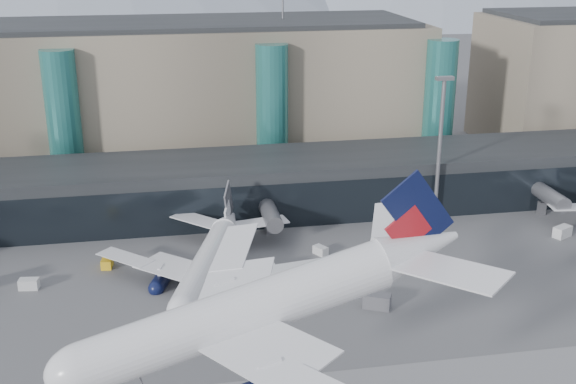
# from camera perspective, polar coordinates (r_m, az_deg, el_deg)

# --- Properties ---
(concourse) EXTENTS (170.00, 27.00, 10.00)m
(concourse) POSITION_cam_1_polar(r_m,az_deg,el_deg) (130.73, -2.28, 0.53)
(concourse) COLOR black
(concourse) RESTS_ON ground
(terminal_main) EXTENTS (130.00, 30.00, 31.00)m
(terminal_main) POSITION_cam_1_polar(r_m,az_deg,el_deg) (158.19, -13.09, 7.35)
(terminal_main) COLOR gray
(terminal_main) RESTS_ON ground
(teal_towers) EXTENTS (116.40, 19.40, 46.00)m
(teal_towers) POSITION_cam_1_polar(r_m,az_deg,el_deg) (142.71, -9.25, 5.71)
(teal_towers) COLOR #2A7571
(teal_towers) RESTS_ON ground
(lightmast_mid) EXTENTS (3.00, 1.20, 25.60)m
(lightmast_mid) POSITION_cam_1_polar(r_m,az_deg,el_deg) (126.50, 11.92, 3.93)
(lightmast_mid) COLOR slate
(lightmast_mid) RESTS_ON ground
(hero_jet) EXTENTS (38.51, 38.43, 12.49)m
(hero_jet) POSITION_cam_1_polar(r_m,az_deg,el_deg) (61.61, -0.66, -7.72)
(hero_jet) COLOR silver
(hero_jet) RESTS_ON ground
(jet_parked_mid) EXTENTS (35.35, 37.10, 11.91)m
(jet_parked_mid) POSITION_cam_1_polar(r_m,az_deg,el_deg) (106.46, -6.05, -4.45)
(jet_parked_mid) COLOR silver
(jet_parked_mid) RESTS_ON ground
(veh_a) EXTENTS (2.89, 1.87, 1.53)m
(veh_a) POSITION_cam_1_polar(r_m,az_deg,el_deg) (110.21, -19.79, -6.85)
(veh_a) COLOR silver
(veh_a) RESTS_ON ground
(veh_b) EXTENTS (1.80, 2.65, 1.44)m
(veh_b) POSITION_cam_1_polar(r_m,az_deg,el_deg) (113.61, -14.10, -5.45)
(veh_b) COLOR yellow
(veh_b) RESTS_ON ground
(veh_c) EXTENTS (4.12, 3.36, 2.03)m
(veh_c) POSITION_cam_1_polar(r_m,az_deg,el_deg) (99.51, 7.05, -8.54)
(veh_c) COLOR #505056
(veh_c) RESTS_ON ground
(veh_d) EXTENTS (3.64, 2.99, 1.84)m
(veh_d) POSITION_cam_1_polar(r_m,az_deg,el_deg) (129.34, 20.86, -2.95)
(veh_d) COLOR silver
(veh_d) RESTS_ON ground
(veh_g) EXTENTS (2.35, 2.68, 1.35)m
(veh_g) POSITION_cam_1_polar(r_m,az_deg,el_deg) (114.61, 2.58, -4.64)
(veh_g) COLOR silver
(veh_g) RESTS_ON ground
(veh_h) EXTENTS (3.96, 2.95, 1.95)m
(veh_h) POSITION_cam_1_polar(r_m,az_deg,el_deg) (100.74, -0.66, -8.03)
(veh_h) COLOR yellow
(veh_h) RESTS_ON ground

